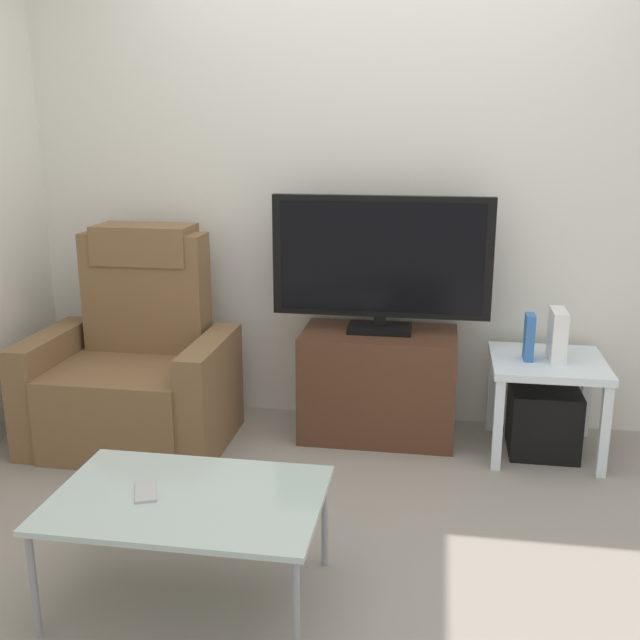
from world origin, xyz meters
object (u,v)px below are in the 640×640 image
Objects in this scene: cell_phone at (146,491)px; coffee_table at (188,502)px; book_upright at (529,337)px; subwoofer_box at (543,420)px; television at (381,261)px; game_console at (558,335)px; recliner_armchair at (136,368)px; tv_stand at (378,384)px; side_table at (547,374)px.

coffee_table is at bearing -21.79° from cell_phone.
subwoofer_box is at bearing 11.31° from book_upright.
television is at bearing 170.65° from book_upright.
television is 3.32× the size of subwoofer_box.
game_console reaches higher than subwoofer_box.
game_console is at bearing 15.95° from subwoofer_box.
coffee_table is at bearing -108.41° from television.
subwoofer_box is (2.05, 0.15, -0.21)m from recliner_armchair.
game_console is at bearing -4.70° from tv_stand.
recliner_armchair is 4.81× the size of book_upright.
coffee_table is (-1.23, -1.40, -0.23)m from book_upright.
side_table is 0.22m from book_upright.
recliner_armchair is 2.07m from subwoofer_box.
television is at bearing 44.85° from cell_phone.
cell_phone is at bearing -179.82° from coffee_table.
coffee_table is (-1.33, -1.42, 0.20)m from subwoofer_box.
coffee_table is 6.00× the size of cell_phone.
recliner_armchair is 1.20× the size of coffee_table.
tv_stand is 0.64m from television.
recliner_armchair reaches higher than subwoofer_box.
recliner_armchair is 2.00× the size of side_table.
book_upright reaches higher than subwoofer_box.
subwoofer_box is 0.44m from book_upright.
subwoofer_box is at bearing -5.59° from tv_stand.
recliner_armchair reaches higher than tv_stand.
tv_stand is at bearing 10.16° from recliner_armchair.
tv_stand is 0.73× the size of recliner_armchair.
side_table is 2.22× the size of game_console.
television is 7.32× the size of cell_phone.
subwoofer_box is 0.44m from game_console.
side_table is 0.60× the size of coffee_table.
book_upright is (-0.10, -0.02, 0.43)m from subwoofer_box.
television is at bearing 173.13° from side_table.
tv_stand is at bearing 175.30° from game_console.
coffee_table is (-0.51, -1.50, 0.08)m from tv_stand.
recliner_armchair reaches higher than game_console.
television is 4.50× the size of game_console.
coffee_table is (0.72, -1.27, -0.01)m from recliner_armchair.
side_table reaches higher than cell_phone.
tv_stand is 3.22× the size of game_console.
tv_stand is 1.45× the size of side_table.
game_console is at bearing 15.95° from side_table.
coffee_table is (-1.33, -1.42, -0.04)m from side_table.
book_upright is at bearing -168.69° from subwoofer_box.
television reaches higher than coffee_table.
side_table is at bearing -90.00° from subwoofer_box.
subwoofer_box is at bearing -164.05° from game_console.
recliner_armchair is 4.43× the size of game_console.
television reaches higher than cell_phone.
game_console reaches higher than side_table.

